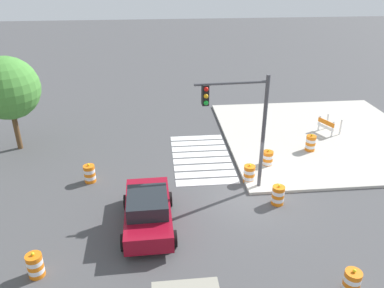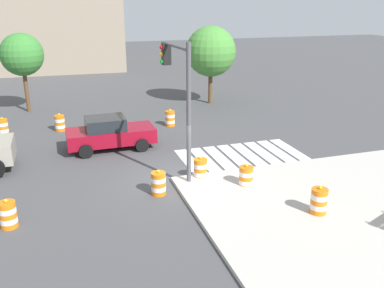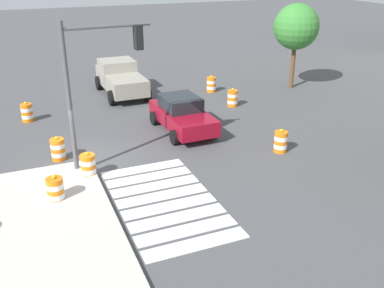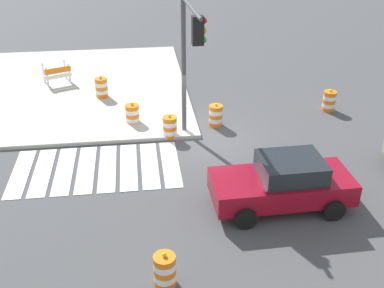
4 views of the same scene
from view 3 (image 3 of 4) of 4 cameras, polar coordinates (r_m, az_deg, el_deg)
ground_plane at (r=17.96m, az=-13.20°, el=-2.39°), size 120.00×120.00×0.00m
crosswalk_stripes at (r=14.86m, az=-3.47°, el=-7.44°), size 5.85×3.20×0.02m
sports_car at (r=20.45m, az=-1.32°, el=3.93°), size 4.34×2.21×1.63m
pickup_truck at (r=26.61m, az=-9.42°, el=8.57°), size 5.17×2.38×1.92m
traffic_barrel_near_corner at (r=18.67m, az=11.53°, el=0.31°), size 0.56×0.56×1.02m
traffic_barrel_crosswalk_end at (r=16.65m, az=-13.44°, el=-2.80°), size 0.56×0.56×1.02m
traffic_barrel_median_near at (r=26.77m, az=2.54°, el=7.80°), size 0.56×0.56×1.02m
traffic_barrel_median_far at (r=18.37m, az=-17.15°, el=-0.68°), size 0.56×0.56×1.02m
traffic_barrel_far_curb at (r=24.15m, az=5.33°, el=5.99°), size 0.56×0.56×1.02m
traffic_barrel_lane_center at (r=15.25m, az=-17.44°, el=-5.82°), size 0.56×0.56×1.02m
traffic_barrel_opposite_curb at (r=23.27m, az=-20.80°, el=3.87°), size 0.56×0.56×1.02m
traffic_light_pole at (r=16.26m, az=-12.24°, el=9.68°), size 0.53×3.29×5.50m
street_tree_streetside_near at (r=27.70m, az=13.49°, el=14.68°), size 2.73×2.73×5.12m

